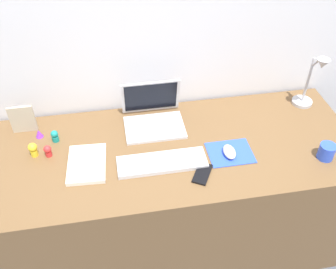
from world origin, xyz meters
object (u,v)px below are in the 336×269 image
(toy_figurine_yellow, at_px, (33,149))
(toy_figurine_teal, at_px, (55,136))
(keyboard, at_px, (162,162))
(notebook_pad, at_px, (87,164))
(toy_figurine_red, at_px, (48,151))
(picture_frame, at_px, (23,119))
(laptop, at_px, (153,114))
(toy_figurine_purple, at_px, (39,133))
(mouse, at_px, (229,152))
(desk_lamp, at_px, (311,83))
(cell_phone, at_px, (202,174))
(coffee_mug, at_px, (327,152))

(toy_figurine_yellow, bearing_deg, toy_figurine_teal, 43.30)
(keyboard, xyz_separation_m, toy_figurine_teal, (-0.49, 0.25, 0.02))
(notebook_pad, xyz_separation_m, toy_figurine_red, (-0.18, 0.10, 0.02))
(picture_frame, bearing_deg, toy_figurine_teal, -34.17)
(laptop, bearing_deg, notebook_pad, -142.71)
(laptop, height_order, toy_figurine_purple, laptop)
(mouse, distance_m, toy_figurine_teal, 0.85)
(laptop, xyz_separation_m, toy_figurine_red, (-0.52, -0.17, -0.02))
(mouse, bearing_deg, picture_frame, 160.24)
(toy_figurine_teal, bearing_deg, toy_figurine_red, -104.83)
(keyboard, distance_m, toy_figurine_yellow, 0.60)
(desk_lamp, relative_size, toy_figurine_purple, 8.01)
(mouse, height_order, toy_figurine_red, toy_figurine_red)
(cell_phone, bearing_deg, mouse, 62.46)
(mouse, xyz_separation_m, picture_frame, (-0.96, 0.35, 0.05))
(mouse, bearing_deg, laptop, 136.08)
(desk_lamp, bearing_deg, keyboard, -160.40)
(laptop, bearing_deg, keyboard, -90.51)
(picture_frame, bearing_deg, laptop, -3.51)
(picture_frame, height_order, toy_figurine_purple, picture_frame)
(toy_figurine_teal, bearing_deg, keyboard, -26.79)
(laptop, distance_m, toy_figurine_teal, 0.50)
(coffee_mug, xyz_separation_m, toy_figurine_red, (-1.27, 0.23, -0.01))
(mouse, relative_size, toy_figurine_teal, 1.56)
(coffee_mug, height_order, toy_figurine_teal, coffee_mug)
(picture_frame, bearing_deg, toy_figurine_red, -58.40)
(keyboard, height_order, toy_figurine_yellow, toy_figurine_yellow)
(cell_phone, height_order, toy_figurine_teal, toy_figurine_teal)
(toy_figurine_teal, bearing_deg, mouse, -16.65)
(toy_figurine_red, bearing_deg, toy_figurine_yellow, 168.48)
(notebook_pad, xyz_separation_m, coffee_mug, (1.10, -0.14, 0.03))
(cell_phone, relative_size, notebook_pad, 0.53)
(picture_frame, bearing_deg, mouse, -19.76)
(laptop, distance_m, coffee_mug, 0.85)
(desk_lamp, bearing_deg, toy_figurine_teal, -177.80)
(toy_figurine_purple, distance_m, toy_figurine_red, 0.16)
(desk_lamp, xyz_separation_m, toy_figurine_teal, (-1.33, -0.05, -0.12))
(laptop, bearing_deg, toy_figurine_purple, -178.09)
(coffee_mug, xyz_separation_m, toy_figurine_purple, (-1.33, 0.38, -0.02))
(toy_figurine_yellow, xyz_separation_m, toy_figurine_purple, (0.01, 0.13, -0.02))
(notebook_pad, bearing_deg, picture_frame, 138.39)
(mouse, bearing_deg, cell_phone, -147.09)
(keyboard, height_order, notebook_pad, same)
(cell_phone, relative_size, toy_figurine_red, 2.14)
(keyboard, distance_m, coffee_mug, 0.76)
(keyboard, bearing_deg, coffee_mug, -6.61)
(notebook_pad, height_order, toy_figurine_red, toy_figurine_red)
(toy_figurine_yellow, bearing_deg, toy_figurine_purple, 84.81)
(cell_phone, distance_m, picture_frame, 0.93)
(laptop, relative_size, mouse, 3.12)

